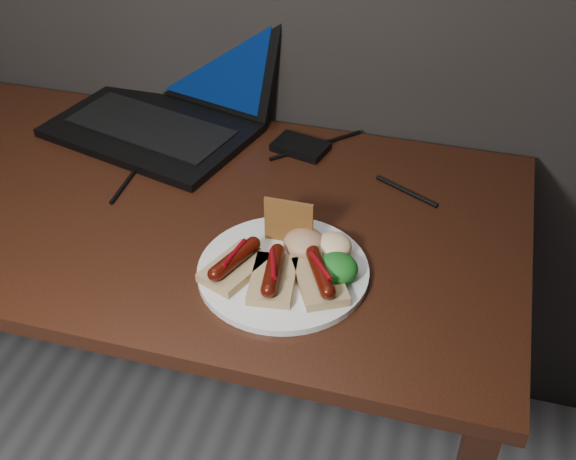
# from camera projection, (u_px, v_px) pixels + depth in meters

# --- Properties ---
(desk) EXTENTS (1.40, 0.70, 0.75)m
(desk) POSITION_uv_depth(u_px,v_px,m) (155.00, 237.00, 1.42)
(desk) COLOR #381A0E
(desk) RESTS_ON ground
(laptop) EXTENTS (0.49, 0.45, 0.25)m
(laptop) POSITION_uv_depth(u_px,v_px,m) (166.00, 101.00, 1.56)
(laptop) COLOR black
(laptop) RESTS_ON desk
(hard_drive) EXTENTS (0.12, 0.10, 0.02)m
(hard_drive) POSITION_uv_depth(u_px,v_px,m) (301.00, 147.00, 1.50)
(hard_drive) COLOR black
(hard_drive) RESTS_ON desk
(desk_cables) EXTENTS (1.04, 0.38, 0.01)m
(desk_cables) POSITION_uv_depth(u_px,v_px,m) (185.00, 159.00, 1.47)
(desk_cables) COLOR black
(desk_cables) RESTS_ON desk
(plate) EXTENTS (0.31, 0.31, 0.01)m
(plate) POSITION_uv_depth(u_px,v_px,m) (283.00, 271.00, 1.20)
(plate) COLOR silver
(plate) RESTS_ON desk
(bread_sausage_left) EXTENTS (0.11, 0.13, 0.04)m
(bread_sausage_left) POSITION_uv_depth(u_px,v_px,m) (235.00, 264.00, 1.18)
(bread_sausage_left) COLOR tan
(bread_sausage_left) RESTS_ON plate
(bread_sausage_center) EXTENTS (0.09, 0.12, 0.04)m
(bread_sausage_center) POSITION_uv_depth(u_px,v_px,m) (273.00, 275.00, 1.15)
(bread_sausage_center) COLOR tan
(bread_sausage_center) RESTS_ON plate
(bread_sausage_right) EXTENTS (0.12, 0.13, 0.04)m
(bread_sausage_right) POSITION_uv_depth(u_px,v_px,m) (320.00, 277.00, 1.15)
(bread_sausage_right) COLOR tan
(bread_sausage_right) RESTS_ON plate
(crispbread) EXTENTS (0.08, 0.01, 0.08)m
(crispbread) POSITION_uv_depth(u_px,v_px,m) (289.00, 222.00, 1.22)
(crispbread) COLOR #945828
(crispbread) RESTS_ON plate
(salad_greens) EXTENTS (0.07, 0.07, 0.04)m
(salad_greens) POSITION_uv_depth(u_px,v_px,m) (337.00, 268.00, 1.16)
(salad_greens) COLOR #105117
(salad_greens) RESTS_ON plate
(salsa_mound) EXTENTS (0.07, 0.07, 0.04)m
(salsa_mound) POSITION_uv_depth(u_px,v_px,m) (304.00, 243.00, 1.21)
(salsa_mound) COLOR maroon
(salsa_mound) RESTS_ON plate
(coleslaw_mound) EXTENTS (0.06, 0.06, 0.04)m
(coleslaw_mound) POSITION_uv_depth(u_px,v_px,m) (333.00, 246.00, 1.21)
(coleslaw_mound) COLOR white
(coleslaw_mound) RESTS_ON plate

